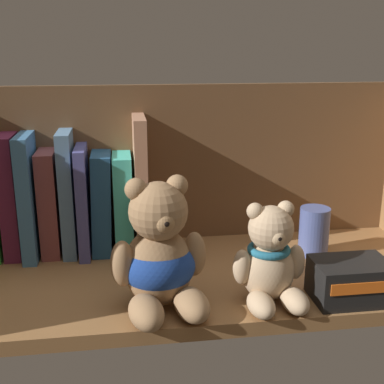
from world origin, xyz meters
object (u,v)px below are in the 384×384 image
at_px(book_4, 51,201).
at_px(teddy_bear_larger, 159,257).
at_px(book_9, 140,182).
at_px(teddy_bear_smaller, 270,261).
at_px(book_3, 31,194).
at_px(book_8, 123,201).
at_px(book_5, 69,191).
at_px(book_7, 102,201).
at_px(book_6, 84,198).
at_px(pillar_candle, 314,231).
at_px(small_product_box, 351,281).
at_px(book_2, 13,195).

relative_size(book_4, teddy_bear_larger, 0.98).
relative_size(book_9, teddy_bear_smaller, 1.63).
distance_m(book_3, teddy_bear_smaller, 0.40).
xyz_separation_m(book_4, teddy_bear_smaller, (0.30, -0.22, -0.03)).
bearing_deg(book_4, book_8, 0.00).
bearing_deg(book_5, book_7, 0.00).
distance_m(book_6, book_8, 0.06).
bearing_deg(pillar_candle, book_6, 167.77).
bearing_deg(book_8, teddy_bear_larger, -78.47).
bearing_deg(book_5, pillar_candle, -11.51).
bearing_deg(book_3, book_5, 0.00).
bearing_deg(book_7, book_6, 180.00).
distance_m(book_3, teddy_bear_larger, 0.28).
xyz_separation_m(book_4, small_product_box, (0.41, -0.23, -0.06)).
height_order(book_2, teddy_bear_larger, book_2).
bearing_deg(book_3, book_6, 0.00).
relative_size(book_7, teddy_bear_smaller, 1.20).
xyz_separation_m(book_5, small_product_box, (0.38, -0.23, -0.07)).
distance_m(book_3, book_9, 0.17).
xyz_separation_m(book_5, book_8, (0.09, 0.00, -0.02)).
xyz_separation_m(book_7, small_product_box, (0.33, -0.23, -0.05)).
xyz_separation_m(book_3, pillar_candle, (0.45, -0.08, -0.06)).
bearing_deg(small_product_box, book_8, 142.23).
xyz_separation_m(book_4, book_7, (0.08, 0.00, -0.00)).
bearing_deg(teddy_bear_smaller, book_6, 138.68).
distance_m(book_5, small_product_box, 0.45).
height_order(book_2, book_7, book_2).
xyz_separation_m(book_9, small_product_box, (0.26, -0.23, -0.08)).
bearing_deg(book_6, small_product_box, -32.58).
relative_size(book_8, pillar_candle, 2.03).
xyz_separation_m(book_3, book_4, (0.03, 0.00, -0.01)).
bearing_deg(teddy_bear_smaller, book_5, 141.25).
distance_m(book_4, pillar_candle, 0.43).
relative_size(teddy_bear_larger, pillar_candle, 2.19).
height_order(book_3, small_product_box, book_3).
bearing_deg(teddy_bear_larger, book_9, 93.81).
xyz_separation_m(book_8, teddy_bear_larger, (0.04, -0.21, -0.01)).
height_order(book_4, book_5, book_5).
bearing_deg(book_7, small_product_box, -34.75).
distance_m(book_5, book_9, 0.12).
bearing_deg(book_2, book_4, 0.00).
bearing_deg(book_4, teddy_bear_larger, -52.86).
bearing_deg(small_product_box, teddy_bear_larger, 175.72).
xyz_separation_m(book_2, book_3, (0.03, 0.00, 0.00)).
distance_m(book_2, teddy_bear_smaller, 0.42).
distance_m(book_7, book_8, 0.03).
distance_m(book_4, teddy_bear_smaller, 0.37).
bearing_deg(teddy_bear_larger, book_3, 131.97).
bearing_deg(book_7, book_2, 180.00).
bearing_deg(book_6, book_8, 0.00).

